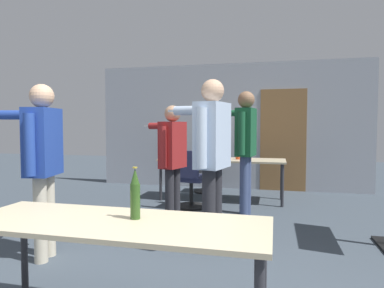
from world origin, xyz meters
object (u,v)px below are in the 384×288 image
Objects in this scene: person_far_watching at (211,148)px; office_chair_far_right at (211,171)px; drink_cup at (238,156)px; beer_bottle at (135,195)px; person_center_tall at (172,153)px; person_left_plaid at (245,140)px; office_chair_mid_tucked at (189,181)px; person_right_polo at (42,154)px.

office_chair_far_right is at bearing 22.25° from person_far_watching.
drink_cup is (0.03, 2.44, -0.30)m from person_far_watching.
drink_cup is (0.60, -0.63, 0.37)m from office_chair_far_right.
person_center_tall is at bearing 101.39° from beer_bottle.
person_left_plaid is 3.05m from beer_bottle.
person_far_watching is at bearing -61.05° from office_chair_mid_tucked.
person_center_tall reaches higher than beer_bottle.
person_right_polo is at bearing 148.36° from person_left_plaid.
person_left_plaid reaches higher than person_right_polo.
person_far_watching is 1.48m from person_left_plaid.
office_chair_mid_tucked is (-0.89, 0.23, -0.67)m from person_left_plaid.
office_chair_mid_tucked is at bearing -31.97° from person_right_polo.
person_far_watching is 3.19m from office_chair_far_right.
drink_cup is at bearing -38.27° from person_right_polo.
person_left_plaid reaches higher than beer_bottle.
person_far_watching reaches higher than person_center_tall.
person_center_tall is 4.78× the size of beer_bottle.
person_left_plaid is at bearing -7.14° from office_chair_mid_tucked.
office_chair_mid_tucked is at bearing 83.72° from person_left_plaid.
office_chair_mid_tucked reaches higher than drink_cup.
drink_cup is at bearing 19.86° from person_left_plaid.
person_far_watching reaches higher than person_right_polo.
person_left_plaid reaches higher than person_far_watching.
person_right_polo reaches higher than person_center_tall.
person_far_watching is 5.45× the size of beer_bottle.
beer_bottle is (-0.20, -1.55, -0.20)m from person_far_watching.
beer_bottle is at bearing -179.56° from person_left_plaid.
person_far_watching is 1.93m from office_chair_mid_tucked.
person_right_polo is 2.59m from office_chair_mid_tucked.
beer_bottle is (0.46, -2.28, -0.07)m from person_center_tall.
person_far_watching is 15.84× the size of drink_cup.
drink_cup is (1.59, 3.09, -0.26)m from person_right_polo.
beer_bottle is 2.91× the size of drink_cup.
person_left_plaid is at bearing 2.89° from person_far_watching.
beer_bottle is at bearing -134.39° from person_right_polo.
person_far_watching reaches higher than office_chair_far_right.
office_chair_far_right is 2.75× the size of beer_bottle.
person_center_tall is 0.87× the size of person_left_plaid.
person_far_watching is 1.69m from person_right_polo.
person_right_polo is 1.84× the size of office_chair_mid_tucked.
person_right_polo is 3.48m from drink_cup.
beer_bottle is (-0.43, -3.01, -0.22)m from person_left_plaid.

